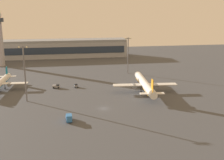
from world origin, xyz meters
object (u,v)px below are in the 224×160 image
(pushback_tug, at_px, (76,86))
(catering_truck, at_px, (69,117))
(apron_light_east, at_px, (128,53))
(apron_light_central, at_px, (25,70))
(airplane_terminal_side, at_px, (145,84))
(airplane_taxiway_distant, at_px, (0,84))
(maintenance_van, at_px, (56,86))
(control_tower, at_px, (0,35))

(pushback_tug, xyz_separation_m, catering_truck, (-5.38, -51.00, 0.51))
(apron_light_east, relative_size, apron_light_central, 0.92)
(airplane_terminal_side, height_order, apron_light_east, apron_light_east)
(airplane_taxiway_distant, bearing_deg, maintenance_van, -177.83)
(control_tower, bearing_deg, pushback_tug, -53.41)
(pushback_tug, bearing_deg, airplane_taxiway_distant, 165.15)
(control_tower, distance_m, airplane_taxiway_distant, 75.85)
(control_tower, height_order, pushback_tug, control_tower)
(airplane_taxiway_distant, bearing_deg, pushback_tug, -177.71)
(control_tower, xyz_separation_m, maintenance_van, (43.35, -73.21, -23.49))
(airplane_terminal_side, bearing_deg, apron_light_central, -169.53)
(maintenance_van, relative_size, pushback_tug, 1.22)
(catering_truck, bearing_deg, apron_light_east, 60.09)
(airplane_terminal_side, distance_m, maintenance_van, 51.06)
(catering_truck, xyz_separation_m, apron_light_east, (43.58, 81.93, 12.90))
(airplane_terminal_side, height_order, apron_light_central, apron_light_central)
(airplane_taxiway_distant, relative_size, pushback_tug, 11.62)
(airplane_terminal_side, relative_size, maintenance_van, 10.89)
(apron_light_central, bearing_deg, catering_truck, -56.01)
(airplane_taxiway_distant, bearing_deg, control_tower, -75.80)
(airplane_terminal_side, bearing_deg, catering_truck, -134.96)
(airplane_terminal_side, xyz_separation_m, apron_light_central, (-62.46, -5.68, 11.28))
(apron_light_east, xyz_separation_m, apron_light_central, (-63.58, -52.28, 1.19))
(control_tower, xyz_separation_m, apron_light_central, (29.26, -94.94, -9.00))
(pushback_tug, height_order, apron_light_central, apron_light_central)
(pushback_tug, relative_size, apron_light_central, 0.12)
(maintenance_van, bearing_deg, apron_light_east, 122.11)
(airplane_terminal_side, distance_m, airplane_taxiway_distant, 81.40)
(pushback_tug, bearing_deg, apron_light_east, 26.44)
(maintenance_van, distance_m, pushback_tug, 11.29)
(airplane_terminal_side, xyz_separation_m, catering_truck, (-42.46, -35.34, -2.81))
(airplane_terminal_side, bearing_deg, maintenance_van, 166.92)
(control_tower, distance_m, airplane_terminal_side, 129.58)
(airplane_taxiway_distant, relative_size, apron_light_east, 1.56)
(catering_truck, bearing_deg, control_tower, 109.68)
(airplane_taxiway_distant, xyz_separation_m, apron_light_east, (80.65, 29.24, 10.66))
(pushback_tug, xyz_separation_m, apron_light_central, (-25.37, -21.34, 14.60))
(control_tower, bearing_deg, airplane_taxiway_distant, -80.38)
(maintenance_van, relative_size, catering_truck, 0.73)
(airplane_terminal_side, bearing_deg, airplane_taxiway_distant, 172.96)
(pushback_tug, bearing_deg, catering_truck, -108.57)
(control_tower, relative_size, catering_truck, 7.51)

